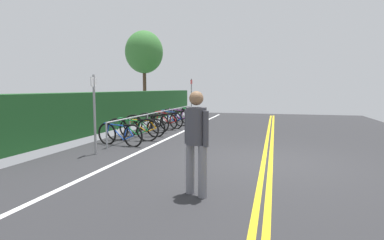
{
  "coord_description": "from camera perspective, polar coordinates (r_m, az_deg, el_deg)",
  "views": [
    {
      "loc": [
        -7.38,
        -0.14,
        1.7
      ],
      "look_at": [
        3.01,
        2.59,
        0.62
      ],
      "focal_mm": 29.58,
      "sensor_mm": 36.0,
      "label": 1
    }
  ],
  "objects": [
    {
      "name": "hedge_backdrop",
      "position": [
        15.5,
        -11.64,
        2.2
      ],
      "size": [
        17.88,
        1.03,
        1.54
      ],
      "primitive_type": "cube",
      "color": "#1C4C21",
      "rests_on": "ground_plane"
    },
    {
      "name": "bike_lane_stripe_white",
      "position": [
        8.34,
        -10.36,
        -6.09
      ],
      "size": [
        25.63,
        0.12,
        0.0
      ],
      "primitive_type": "cube",
      "color": "white",
      "rests_on": "ground_plane"
    },
    {
      "name": "bicycle_7",
      "position": [
        15.35,
        -2.57,
        0.73
      ],
      "size": [
        0.6,
        1.64,
        0.76
      ],
      "color": "black",
      "rests_on": "ground_plane"
    },
    {
      "name": "sign_post_far",
      "position": [
        18.52,
        -0.1,
        4.68
      ],
      "size": [
        0.36,
        0.06,
        2.25
      ],
      "color": "gray",
      "rests_on": "ground_plane"
    },
    {
      "name": "bicycle_2",
      "position": [
        11.24,
        -8.94,
        -1.36
      ],
      "size": [
        0.47,
        1.63,
        0.69
      ],
      "color": "black",
      "rests_on": "ground_plane"
    },
    {
      "name": "bicycle_9",
      "position": [
        16.95,
        -0.55,
        1.09
      ],
      "size": [
        0.57,
        1.61,
        0.69
      ],
      "color": "black",
      "rests_on": "ground_plane"
    },
    {
      "name": "bicycle_3",
      "position": [
        12.1,
        -8.23,
        -0.7
      ],
      "size": [
        0.64,
        1.67,
        0.75
      ],
      "color": "black",
      "rests_on": "ground_plane"
    },
    {
      "name": "sign_post_near",
      "position": [
        8.43,
        -17.2,
        2.37
      ],
      "size": [
        0.36,
        0.1,
        2.04
      ],
      "color": "gray",
      "rests_on": "ground_plane"
    },
    {
      "name": "tree_mid",
      "position": [
        22.44,
        -8.63,
        11.96
      ],
      "size": [
        2.59,
        2.59,
        5.62
      ],
      "color": "#473323",
      "rests_on": "ground_plane"
    },
    {
      "name": "ground_plane",
      "position": [
        7.58,
        13.39,
        -7.55
      ],
      "size": [
        28.48,
        10.86,
        0.05
      ],
      "primitive_type": "cube",
      "color": "#2B2B2D"
    },
    {
      "name": "centre_line_yellow_outer",
      "position": [
        7.58,
        12.78,
        -7.34
      ],
      "size": [
        25.63,
        0.1,
        0.0
      ],
      "primitive_type": "cube",
      "color": "gold",
      "rests_on": "ground_plane"
    },
    {
      "name": "bicycle_0",
      "position": [
        9.66,
        -12.89,
        -2.53
      ],
      "size": [
        0.5,
        1.64,
        0.71
      ],
      "color": "black",
      "rests_on": "ground_plane"
    },
    {
      "name": "centre_line_yellow_inner",
      "position": [
        7.57,
        14.0,
        -7.37
      ],
      "size": [
        25.63,
        0.1,
        0.0
      ],
      "primitive_type": "cube",
      "color": "gold",
      "rests_on": "ground_plane"
    },
    {
      "name": "bicycle_6",
      "position": [
        14.42,
        -3.77,
        0.35
      ],
      "size": [
        0.46,
        1.7,
        0.74
      ],
      "color": "black",
      "rests_on": "ground_plane"
    },
    {
      "name": "bicycle_4",
      "position": [
        12.86,
        -6.35,
        -0.3
      ],
      "size": [
        0.53,
        1.67,
        0.75
      ],
      "color": "black",
      "rests_on": "ground_plane"
    },
    {
      "name": "bike_rack",
      "position": [
        13.23,
        -5.57,
        0.85
      ],
      "size": [
        8.93,
        0.05,
        0.75
      ],
      "color": "#9EA0A5",
      "rests_on": "ground_plane"
    },
    {
      "name": "bicycle_1",
      "position": [
        10.43,
        -10.71,
        -1.7
      ],
      "size": [
        0.46,
        1.78,
        0.78
      ],
      "color": "black",
      "rests_on": "ground_plane"
    },
    {
      "name": "bicycle_8",
      "position": [
        16.09,
        -1.33,
        0.82
      ],
      "size": [
        0.68,
        1.62,
        0.68
      ],
      "color": "black",
      "rests_on": "ground_plane"
    },
    {
      "name": "pedestrian",
      "position": [
        4.96,
        0.78,
        -2.94
      ],
      "size": [
        0.32,
        0.44,
        1.66
      ],
      "color": "slate",
      "rests_on": "ground_plane"
    },
    {
      "name": "bicycle_5",
      "position": [
        13.65,
        -4.66,
        0.03
      ],
      "size": [
        0.69,
        1.7,
        0.73
      ],
      "color": "black",
      "rests_on": "ground_plane"
    }
  ]
}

